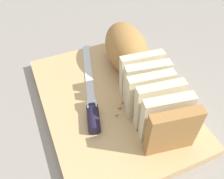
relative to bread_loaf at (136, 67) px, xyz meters
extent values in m
plane|color=gray|center=(0.03, -0.07, -0.08)|extent=(3.00, 3.00, 0.00)
cube|color=tan|center=(0.03, -0.07, -0.06)|extent=(0.41, 0.31, 0.02)
ellipsoid|color=#A8753D|center=(-0.07, 0.01, 0.00)|extent=(0.18, 0.11, 0.10)
cube|color=beige|center=(0.02, 0.00, 0.00)|extent=(0.03, 0.09, 0.10)
cube|color=beige|center=(0.05, 0.00, 0.00)|extent=(0.03, 0.09, 0.10)
cube|color=beige|center=(0.08, -0.01, 0.00)|extent=(0.03, 0.09, 0.10)
cube|color=beige|center=(0.12, -0.01, 0.00)|extent=(0.04, 0.10, 0.10)
cube|color=beige|center=(0.15, -0.01, 0.00)|extent=(0.04, 0.09, 0.10)
cube|color=#A8753D|center=(0.18, -0.01, 0.00)|extent=(0.03, 0.09, 0.10)
cube|color=silver|center=(-0.07, -0.09, -0.05)|extent=(0.23, 0.07, 0.00)
cylinder|color=black|center=(0.07, -0.13, -0.04)|extent=(0.07, 0.04, 0.03)
cube|color=silver|center=(0.04, -0.12, -0.04)|extent=(0.02, 0.02, 0.02)
sphere|color=tan|center=(0.05, -0.05, -0.05)|extent=(0.00, 0.00, 0.00)
sphere|color=tan|center=(0.06, -0.06, -0.05)|extent=(0.01, 0.01, 0.01)
sphere|color=tan|center=(0.03, -0.04, -0.05)|extent=(0.01, 0.01, 0.01)
sphere|color=tan|center=(0.07, -0.08, -0.05)|extent=(0.01, 0.01, 0.01)
camera|label=1|loc=(0.35, -0.19, 0.35)|focal=38.53mm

